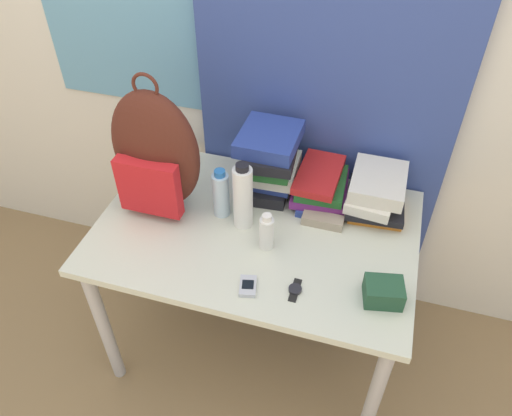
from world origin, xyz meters
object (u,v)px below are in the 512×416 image
at_px(backpack, 155,155).
at_px(cell_phone, 248,286).
at_px(book_stack_left, 270,160).
at_px(water_bottle, 221,194).
at_px(sunglasses_case, 323,220).
at_px(camera_pouch, 384,292).
at_px(book_stack_center, 320,185).
at_px(wristwatch, 295,290).
at_px(sunscreen_bottle, 267,232).
at_px(book_stack_right, 376,192).
at_px(sports_bottle, 243,197).

relative_size(backpack, cell_phone, 5.88).
relative_size(book_stack_left, water_bottle, 1.45).
relative_size(water_bottle, sunglasses_case, 1.34).
relative_size(backpack, sunglasses_case, 3.61).
distance_m(sunglasses_case, camera_pouch, 0.38).
xyz_separation_m(backpack, sunglasses_case, (0.61, 0.06, -0.21)).
distance_m(backpack, book_stack_center, 0.63).
relative_size(book_stack_left, cell_phone, 3.17).
distance_m(book_stack_left, wristwatch, 0.54).
relative_size(book_stack_left, book_stack_center, 1.07).
bearing_deg(water_bottle, sunscreen_bottle, -29.81).
xyz_separation_m(book_stack_right, camera_pouch, (0.08, -0.43, -0.04)).
bearing_deg(wristwatch, cell_phone, -167.79).
bearing_deg(backpack, book_stack_center, 19.89).
height_order(book_stack_left, cell_phone, book_stack_left).
relative_size(backpack, book_stack_right, 1.96).
bearing_deg(book_stack_center, book_stack_right, 0.23).
height_order(sports_bottle, sunscreen_bottle, sports_bottle).
bearing_deg(camera_pouch, book_stack_left, 138.69).
relative_size(sunscreen_bottle, sunglasses_case, 0.99).
relative_size(backpack, sports_bottle, 2.01).
height_order(book_stack_center, book_stack_right, book_stack_right).
distance_m(sports_bottle, cell_phone, 0.33).
xyz_separation_m(cell_phone, wristwatch, (0.15, 0.03, -0.00)).
xyz_separation_m(book_stack_right, sports_bottle, (-0.45, -0.22, 0.05)).
distance_m(book_stack_center, water_bottle, 0.38).
bearing_deg(book_stack_center, cell_phone, -104.90).
distance_m(book_stack_left, book_stack_right, 0.41).
distance_m(book_stack_left, sunglasses_case, 0.30).
relative_size(sports_bottle, sunscreen_bottle, 1.82).
relative_size(book_stack_right, sunglasses_case, 1.85).
bearing_deg(sports_bottle, water_bottle, 162.24).
height_order(cell_phone, camera_pouch, camera_pouch).
distance_m(book_stack_right, wristwatch, 0.52).
bearing_deg(sunglasses_case, book_stack_right, 40.31).
bearing_deg(backpack, sunglasses_case, 5.96).
bearing_deg(backpack, book_stack_left, 29.20).
height_order(backpack, book_stack_left, backpack).
height_order(book_stack_center, cell_phone, book_stack_center).
height_order(book_stack_right, sunscreen_bottle, book_stack_right).
xyz_separation_m(backpack, sunscreen_bottle, (0.44, -0.10, -0.16)).
xyz_separation_m(book_stack_left, water_bottle, (-0.13, -0.19, -0.05)).
bearing_deg(sunglasses_case, water_bottle, -172.55).
distance_m(sports_bottle, wristwatch, 0.38).
xyz_separation_m(book_stack_center, wristwatch, (0.01, -0.47, -0.06)).
relative_size(sports_bottle, camera_pouch, 2.00).
bearing_deg(book_stack_center, sunglasses_case, -74.09).
xyz_separation_m(book_stack_center, water_bottle, (-0.33, -0.19, 0.03)).
relative_size(book_stack_right, sunscreen_bottle, 1.86).
relative_size(water_bottle, wristwatch, 2.13).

